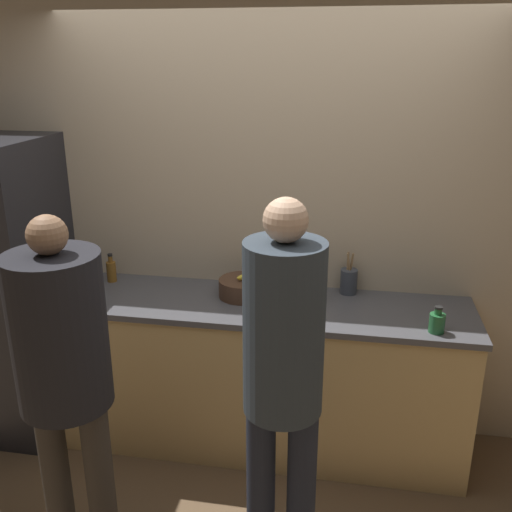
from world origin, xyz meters
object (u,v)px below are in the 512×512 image
bottle_amber (111,271)px  cup_blue (93,286)px  bottle_green (437,322)px  utensil_crock (349,281)px  fruit_bowl (243,287)px  person_left (63,358)px  bottle_dark (316,283)px  person_center (283,367)px

bottle_amber → cup_blue: 0.19m
bottle_green → utensil_crock: bearing=136.2°
fruit_bowl → bottle_green: (1.05, -0.28, 0.00)m
utensil_crock → bottle_amber: utensil_crock is taller
bottle_amber → utensil_crock: bearing=2.6°
fruit_bowl → bottle_green: size_ratio=1.98×
person_left → bottle_dark: 1.45m
person_center → bottle_dark: bearing=86.5°
utensil_crock → bottle_dark: bearing=-146.7°
person_center → bottle_dark: 0.98m
person_left → bottle_dark: (1.01, 1.03, 0.01)m
cup_blue → fruit_bowl: bearing=6.4°
person_left → cup_blue: person_left is taller
person_left → bottle_amber: bearing=103.1°
bottle_dark → cup_blue: bearing=-174.3°
person_left → bottle_dark: bearing=45.6°
bottle_dark → bottle_green: size_ratio=1.79×
bottle_dark → fruit_bowl: bearing=-175.7°
person_left → utensil_crock: size_ratio=6.61×
cup_blue → bottle_dark: bearing=5.7°
bottle_amber → cup_blue: (-0.04, -0.19, -0.03)m
person_left → fruit_bowl: (0.60, 1.00, -0.04)m
bottle_green → cup_blue: bottle_green is taller
person_left → utensil_crock: 1.66m
bottle_amber → cup_blue: bottle_amber is taller
cup_blue → bottle_amber: bearing=78.0°
utensil_crock → bottle_green: (0.45, -0.43, -0.02)m
fruit_bowl → utensil_crock: bearing=14.2°
fruit_bowl → cup_blue: size_ratio=2.97×
fruit_bowl → person_left: bearing=-120.7°
fruit_bowl → bottle_dark: bottle_dark is taller
bottle_amber → bottle_dark: bearing=-2.5°
fruit_bowl → bottle_amber: bearing=174.2°
utensil_crock → bottle_dark: bottle_dark is taller
utensil_crock → bottle_dark: size_ratio=0.99×
bottle_amber → fruit_bowl: bearing=-5.8°
fruit_bowl → bottle_green: 1.09m
utensil_crock → cup_blue: bearing=-170.4°
person_center → fruit_bowl: size_ratio=6.27×
person_left → cup_blue: size_ratio=17.57×
person_center → bottle_amber: 1.59m
fruit_bowl → bottle_dark: bearing=4.3°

